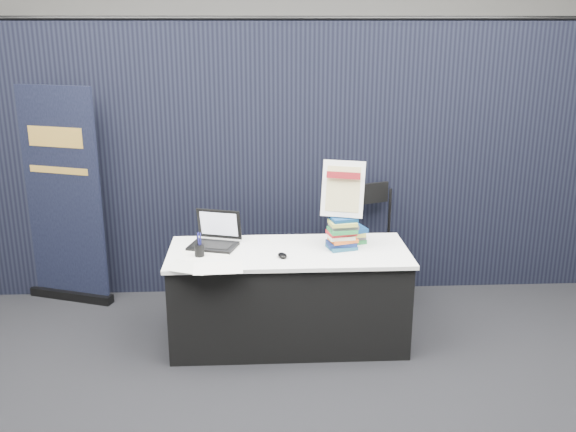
{
  "coord_description": "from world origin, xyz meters",
  "views": [
    {
      "loc": [
        -0.24,
        -3.96,
        2.39
      ],
      "look_at": [
        -0.0,
        0.55,
        1.02
      ],
      "focal_mm": 40.0,
      "sensor_mm": 36.0,
      "label": 1
    }
  ],
  "objects_px": {
    "book_stack_tall": "(342,233)",
    "pullup_banner": "(63,209)",
    "laptop": "(213,238)",
    "stacking_chair": "(367,241)",
    "book_stack_short": "(350,235)",
    "display_table": "(289,296)",
    "info_sign": "(343,190)"
  },
  "relations": [
    {
      "from": "display_table",
      "to": "pullup_banner",
      "type": "xyz_separation_m",
      "value": [
        -1.91,
        0.9,
        0.46
      ]
    },
    {
      "from": "book_stack_short",
      "to": "info_sign",
      "type": "distance_m",
      "value": 0.41
    },
    {
      "from": "book_stack_tall",
      "to": "stacking_chair",
      "type": "bearing_deg",
      "value": 64.35
    },
    {
      "from": "laptop",
      "to": "book_stack_tall",
      "type": "relative_size",
      "value": 1.63
    },
    {
      "from": "display_table",
      "to": "book_stack_short",
      "type": "relative_size",
      "value": 6.93
    },
    {
      "from": "laptop",
      "to": "book_stack_tall",
      "type": "bearing_deg",
      "value": 9.65
    },
    {
      "from": "book_stack_tall",
      "to": "book_stack_short",
      "type": "xyz_separation_m",
      "value": [
        0.08,
        0.13,
        -0.06
      ]
    },
    {
      "from": "display_table",
      "to": "stacking_chair",
      "type": "xyz_separation_m",
      "value": [
        0.71,
        0.66,
        0.2
      ]
    },
    {
      "from": "book_stack_short",
      "to": "info_sign",
      "type": "bearing_deg",
      "value": -128.09
    },
    {
      "from": "book_stack_short",
      "to": "pullup_banner",
      "type": "bearing_deg",
      "value": 162.53
    },
    {
      "from": "laptop",
      "to": "info_sign",
      "type": "relative_size",
      "value": 0.94
    },
    {
      "from": "book_stack_tall",
      "to": "book_stack_short",
      "type": "relative_size",
      "value": 0.95
    },
    {
      "from": "book_stack_tall",
      "to": "pullup_banner",
      "type": "xyz_separation_m",
      "value": [
        -2.31,
        0.88,
        -0.03
      ]
    },
    {
      "from": "book_stack_tall",
      "to": "stacking_chair",
      "type": "xyz_separation_m",
      "value": [
        0.31,
        0.64,
        -0.29
      ]
    },
    {
      "from": "display_table",
      "to": "book_stack_tall",
      "type": "distance_m",
      "value": 0.64
    },
    {
      "from": "pullup_banner",
      "to": "stacking_chair",
      "type": "bearing_deg",
      "value": 14.48
    },
    {
      "from": "pullup_banner",
      "to": "display_table",
      "type": "bearing_deg",
      "value": -5.5
    },
    {
      "from": "display_table",
      "to": "info_sign",
      "type": "relative_size",
      "value": 4.2
    },
    {
      "from": "info_sign",
      "to": "pullup_banner",
      "type": "relative_size",
      "value": 0.23
    },
    {
      "from": "laptop",
      "to": "stacking_chair",
      "type": "relative_size",
      "value": 0.39
    },
    {
      "from": "display_table",
      "to": "laptop",
      "type": "xyz_separation_m",
      "value": [
        -0.57,
        0.14,
        0.44
      ]
    },
    {
      "from": "book_stack_short",
      "to": "stacking_chair",
      "type": "height_order",
      "value": "stacking_chair"
    },
    {
      "from": "stacking_chair",
      "to": "book_stack_tall",
      "type": "bearing_deg",
      "value": -135.46
    },
    {
      "from": "display_table",
      "to": "pullup_banner",
      "type": "height_order",
      "value": "pullup_banner"
    },
    {
      "from": "display_table",
      "to": "info_sign",
      "type": "distance_m",
      "value": 0.92
    },
    {
      "from": "display_table",
      "to": "pullup_banner",
      "type": "distance_m",
      "value": 2.16
    },
    {
      "from": "laptop",
      "to": "book_stack_short",
      "type": "distance_m",
      "value": 1.05
    },
    {
      "from": "laptop",
      "to": "book_stack_short",
      "type": "xyz_separation_m",
      "value": [
        1.05,
        0.01,
        0.0
      ]
    },
    {
      "from": "display_table",
      "to": "book_stack_short",
      "type": "distance_m",
      "value": 0.67
    },
    {
      "from": "book_stack_tall",
      "to": "pullup_banner",
      "type": "distance_m",
      "value": 2.48
    },
    {
      "from": "book_stack_tall",
      "to": "display_table",
      "type": "bearing_deg",
      "value": -177.14
    },
    {
      "from": "book_stack_tall",
      "to": "info_sign",
      "type": "xyz_separation_m",
      "value": [
        -0.0,
        0.03,
        0.33
      ]
    }
  ]
}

